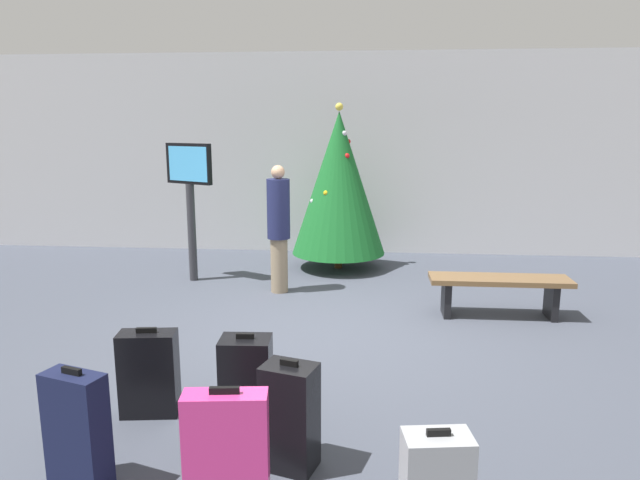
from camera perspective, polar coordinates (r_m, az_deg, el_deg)
ground_plane at (r=6.32m, az=0.77°, el=-9.30°), size 16.00×16.00×0.00m
back_wall at (r=10.12m, az=2.61°, el=8.55°), size 16.00×0.20×3.45m
holiday_tree at (r=8.87m, az=1.89°, el=5.66°), size 1.45×1.45×2.56m
flight_info_kiosk at (r=8.35m, az=-12.88°, el=5.16°), size 0.75×0.42×1.98m
waiting_bench at (r=7.06m, az=17.46°, el=-4.47°), size 1.62×0.44×0.48m
traveller_0 at (r=7.64m, az=-4.15°, el=1.43°), size 0.43×0.43×1.72m
suitcase_0 at (r=3.92m, az=-3.04°, el=-17.22°), size 0.40×0.34×0.76m
suitcase_1 at (r=4.75m, az=-16.70°, el=-12.64°), size 0.46×0.28×0.71m
suitcase_2 at (r=4.44m, az=-7.37°, el=-13.89°), size 0.39×0.30×0.73m
suitcase_3 at (r=3.55m, az=-9.31°, el=-20.31°), size 0.50×0.23×0.79m
suitcase_4 at (r=3.60m, az=11.56°, el=-22.13°), size 0.42×0.29×0.56m
suitcase_5 at (r=4.00m, az=-23.08°, el=-17.19°), size 0.43×0.29×0.80m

